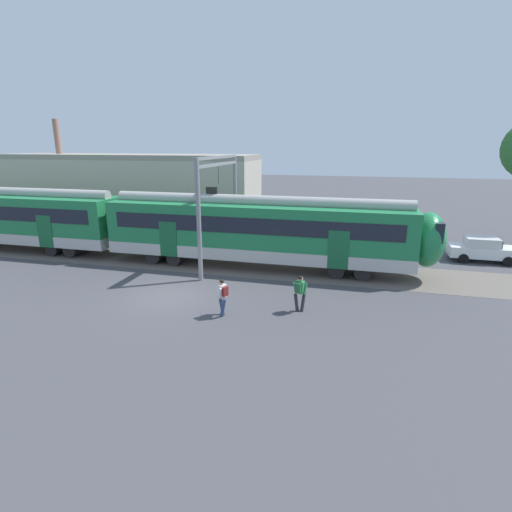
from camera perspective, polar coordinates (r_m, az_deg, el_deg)
ground_plane at (r=20.07m, az=-12.36°, el=-5.66°), size 160.00×160.00×0.00m
track_bed at (r=28.98m, az=-21.62°, el=0.23°), size 80.00×4.40×0.01m
commuter_train at (r=27.11m, az=-17.83°, el=4.46°), size 38.05×3.07×4.73m
pedestrian_white at (r=17.19m, az=-4.83°, el=-5.47°), size 0.57×0.66×1.67m
pedestrian_green at (r=17.68m, az=6.28°, el=-4.91°), size 0.64×0.58×1.67m
parked_car_white at (r=28.96m, az=29.64°, el=0.84°), size 4.01×1.78×1.54m
catenary_gantry at (r=24.04m, az=-5.33°, el=8.77°), size 0.24×6.64×6.53m
background_building at (r=35.06m, az=-17.60°, el=8.46°), size 21.27×5.00×9.20m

